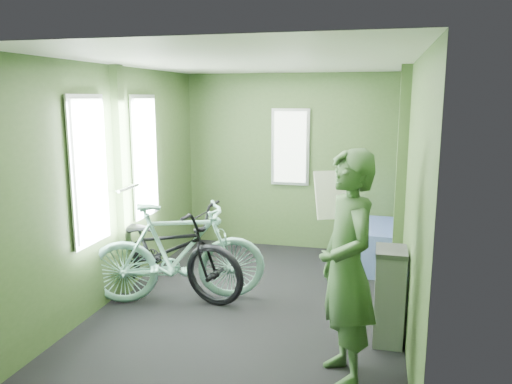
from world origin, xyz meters
TOP-DOWN VIEW (x-y plane):
  - room at (-0.04, 0.04)m, footprint 4.00×4.02m
  - bicycle_black at (-0.95, 0.01)m, footprint 1.96×1.09m
  - bicycle_mint at (-0.72, -0.14)m, footprint 1.81×1.19m
  - passenger at (0.94, -1.10)m, footprint 0.61×0.76m
  - waste_box at (1.26, -0.47)m, footprint 0.23×0.33m
  - bench_seat at (1.15, 1.45)m, footprint 0.59×1.02m

SIDE VIEW (x-z plane):
  - bicycle_black at x=-0.95m, z-range -0.51..0.51m
  - bicycle_mint at x=-0.72m, z-range -0.54..0.54m
  - bench_seat at x=1.15m, z-range -0.22..0.84m
  - waste_box at x=1.26m, z-range 0.00..0.80m
  - passenger at x=0.94m, z-range 0.00..1.66m
  - room at x=-0.04m, z-range 0.28..2.59m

